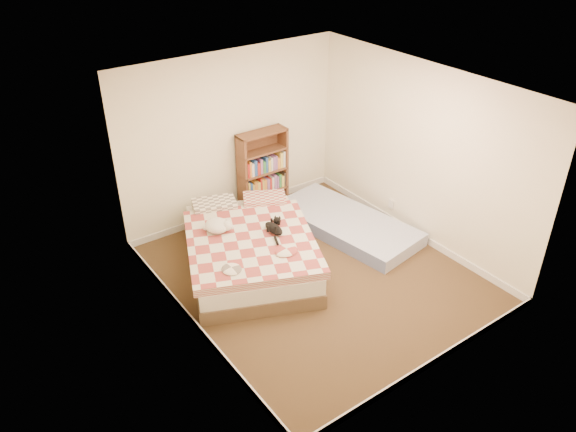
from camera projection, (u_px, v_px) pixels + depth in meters
room at (317, 194)px, 6.71m from camera, size 3.51×4.01×2.51m
bed at (248, 248)px, 7.38m from camera, size 2.24×2.58×0.58m
bookshelf at (262, 180)px, 8.55m from camera, size 0.78×0.26×1.29m
floor_mattress at (346, 224)px, 8.22m from camera, size 1.30×2.29×0.19m
black_cat at (273, 227)px, 7.23m from camera, size 0.35×0.55×0.13m
white_dog at (218, 226)px, 7.22m from camera, size 0.34×0.35×0.16m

